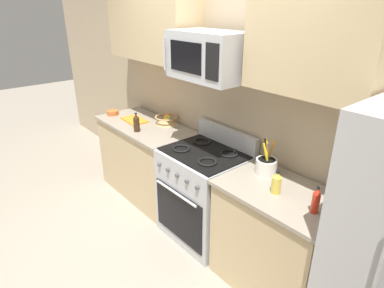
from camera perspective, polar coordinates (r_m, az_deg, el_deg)
name	(u,v)px	position (r m, az deg, el deg)	size (l,w,h in m)	color
ground_plane	(149,263)	(3.24, -7.45, -19.72)	(16.00, 16.00, 0.00)	gray
wall_back	(235,105)	(3.18, 7.55, 6.68)	(8.00, 0.10, 2.60)	tan
counter_left	(147,159)	(4.01, -7.87, -2.67)	(1.29, 0.64, 0.91)	tan
range_oven	(204,193)	(3.27, 2.11, -8.56)	(0.76, 0.68, 1.09)	#B2B5BA
counter_right	(276,239)	(2.82, 14.31, -15.73)	(0.94, 0.64, 0.91)	tan
microwave	(209,56)	(2.82, 2.95, 15.07)	(0.70, 0.44, 0.39)	#B2B5BA
upper_cabinets_left	(152,23)	(3.70, -6.99, 20.16)	(1.28, 0.34, 0.76)	tan
upper_cabinets_right	(317,36)	(2.36, 20.83, 17.08)	(0.93, 0.34, 0.76)	tan
utensil_crock	(266,165)	(2.75, 12.76, -3.61)	(0.17, 0.17, 0.31)	white
fruit_basket	(166,119)	(3.80, -4.45, 4.28)	(0.26, 0.26, 0.12)	tan
cutting_board	(134,120)	(3.96, -9.95, 4.13)	(0.33, 0.21, 0.02)	orange
bottle_hot_sauce	(316,201)	(2.35, 20.68, -9.19)	(0.05, 0.05, 0.20)	red
bottle_oil	(277,183)	(2.49, 14.45, -6.53)	(0.07, 0.07, 0.18)	gold
bottle_soy	(136,123)	(3.60, -9.61, 3.61)	(0.07, 0.07, 0.21)	#382314
prep_bowl	(113,112)	(4.22, -13.59, 5.34)	(0.15, 0.15, 0.06)	#D1662D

